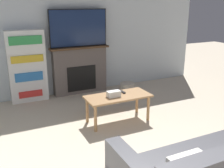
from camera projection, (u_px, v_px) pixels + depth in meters
wall_back at (72, 32)px, 5.63m from camera, size 6.32×0.06×2.70m
fireplace at (80, 70)px, 5.80m from camera, size 1.28×0.28×1.04m
tv at (79, 28)px, 5.51m from camera, size 1.25×0.03×0.78m
coffee_table at (118, 99)px, 4.40m from camera, size 1.10×0.50×0.47m
tissue_box at (114, 94)px, 4.31m from camera, size 0.22×0.12×0.10m
remote_control at (123, 92)px, 4.52m from camera, size 0.04×0.15×0.02m
bookshelf at (27, 66)px, 5.26m from camera, size 0.73×0.29×1.44m
storage_basket at (127, 88)px, 5.93m from camera, size 0.33×0.33×0.21m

